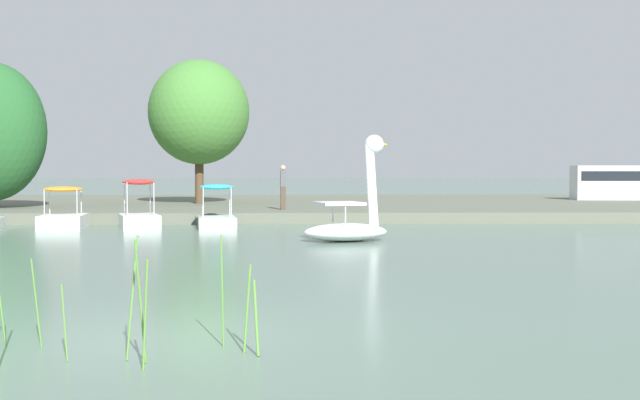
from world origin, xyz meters
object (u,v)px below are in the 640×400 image
Objects in this scene: pedal_boat_orange at (63,216)px; tree_sapling_by_fence at (199,112)px; swan_boat at (350,219)px; parked_van at (616,181)px; pedal_boat_cyan at (217,215)px; person_on_path at (283,187)px; pedal_boat_red at (139,214)px.

tree_sapling_by_fence is (3.38, 11.09, 4.34)m from pedal_boat_orange.
swan_boat is 0.64× the size of parked_van.
tree_sapling_by_fence reaches higher than parked_van.
pedal_boat_cyan reaches higher than pedal_boat_orange.
pedal_boat_orange is (-9.51, 5.19, -0.19)m from swan_boat.
pedal_boat_orange is at bearing -148.20° from parked_van.
pedal_boat_cyan is 0.51× the size of parked_van.
tree_sapling_by_fence reaches higher than pedal_boat_cyan.
person_on_path is 0.38× the size of parked_van.
person_on_path is 21.02m from parked_van.
pedal_boat_red is at bearing 142.13° from swan_boat.
tree_sapling_by_fence is at bearing -168.08° from parked_van.
parked_van is (22.00, 4.65, -3.36)m from tree_sapling_by_fence.
tree_sapling_by_fence is at bearing 122.76° from person_on_path.
tree_sapling_by_fence is (-6.13, 16.28, 4.15)m from swan_boat.
parked_van is (25.39, 15.74, 0.98)m from pedal_boat_orange.
swan_boat is 1.25× the size of pedal_boat_cyan.
person_on_path is at bearing 63.89° from pedal_boat_cyan.
pedal_boat_cyan is at bearing -1.39° from pedal_boat_red.
pedal_boat_orange is 1.35× the size of person_on_path.
pedal_boat_cyan is 5.16m from person_on_path.
parked_van is (17.91, 11.01, 0.06)m from person_on_path.
person_on_path reaches higher than pedal_boat_red.
tree_sapling_by_fence is (-1.86, 10.93, 4.33)m from pedal_boat_cyan.
swan_boat is at bearing -78.38° from person_on_path.
pedal_boat_cyan is at bearing 1.83° from pedal_boat_orange.
pedal_boat_red is 1.41× the size of person_on_path.
parked_van is at bearing 37.70° from pedal_boat_cyan.
parked_van is at bearing 31.80° from pedal_boat_orange.
person_on_path is at bearing 42.37° from pedal_boat_red.
swan_boat is at bearing -37.87° from pedal_boat_red.
tree_sapling_by_fence reaches higher than swan_boat.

